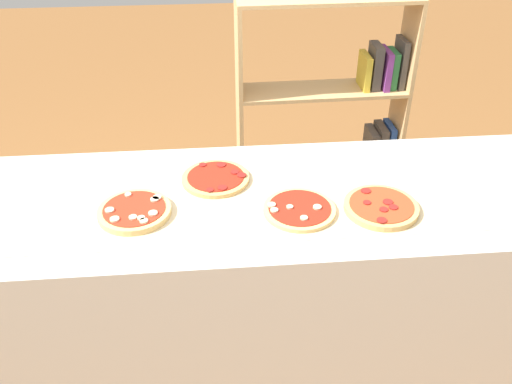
# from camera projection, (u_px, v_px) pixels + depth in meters

# --- Properties ---
(ground_plane) EXTENTS (12.00, 12.00, 0.00)m
(ground_plane) POSITION_uv_depth(u_px,v_px,m) (256.00, 370.00, 2.49)
(ground_plane) COLOR brown
(counter) EXTENTS (2.60, 0.73, 0.95)m
(counter) POSITION_uv_depth(u_px,v_px,m) (256.00, 294.00, 2.22)
(counter) COLOR beige
(counter) RESTS_ON ground_plane
(parchment_paper) EXTENTS (2.45, 0.52, 0.00)m
(parchment_paper) POSITION_uv_depth(u_px,v_px,m) (256.00, 196.00, 1.95)
(parchment_paper) COLOR beige
(parchment_paper) RESTS_ON counter
(pizza_mushroom_0) EXTENTS (0.25, 0.25, 0.03)m
(pizza_mushroom_0) POSITION_uv_depth(u_px,v_px,m) (135.00, 211.00, 1.86)
(pizza_mushroom_0) COLOR #DBB26B
(pizza_mushroom_0) RESTS_ON parchment_paper
(pizza_pepperoni_1) EXTENTS (0.25, 0.25, 0.02)m
(pizza_pepperoni_1) POSITION_uv_depth(u_px,v_px,m) (216.00, 178.00, 2.03)
(pizza_pepperoni_1) COLOR tan
(pizza_pepperoni_1) RESTS_ON parchment_paper
(pizza_mushroom_2) EXTENTS (0.25, 0.25, 0.02)m
(pizza_mushroom_2) POSITION_uv_depth(u_px,v_px,m) (299.00, 209.00, 1.87)
(pizza_mushroom_2) COLOR #DBB26B
(pizza_mushroom_2) RESTS_ON parchment_paper
(pizza_pepperoni_3) EXTENTS (0.25, 0.25, 0.03)m
(pizza_pepperoni_3) POSITION_uv_depth(u_px,v_px,m) (381.00, 207.00, 1.88)
(pizza_pepperoni_3) COLOR tan
(pizza_pepperoni_3) RESTS_ON parchment_paper
(bookshelf) EXTENTS (0.87, 0.25, 1.38)m
(bookshelf) POSITION_uv_depth(u_px,v_px,m) (338.00, 135.00, 2.95)
(bookshelf) COLOR tan
(bookshelf) RESTS_ON ground_plane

